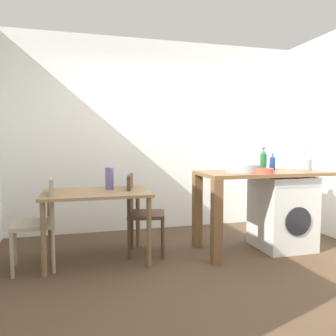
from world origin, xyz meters
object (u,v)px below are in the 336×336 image
object	(u,v)px
chair_person_seat	(41,218)
bottle_tall_green	(263,160)
washing_machine	(282,212)
dining_table	(96,200)
chair_opposite	(140,209)
bottle_squat_brown	(264,163)
bottle_clear_small	(272,162)
utensil_crock	(307,164)
vase	(109,179)
mixing_bowl	(264,170)

from	to	relation	value
chair_person_seat	bottle_tall_green	size ratio (longest dim) A/B	3.28
washing_machine	bottle_tall_green	size ratio (longest dim) A/B	3.13
dining_table	chair_opposite	xyz separation A→B (m)	(0.48, 0.07, -0.14)
bottle_squat_brown	bottle_clear_small	world-z (taller)	bottle_clear_small
chair_person_seat	utensil_crock	bearing A→B (deg)	-95.95
chair_opposite	washing_machine	bearing A→B (deg)	96.16
dining_table	bottle_squat_brown	distance (m)	2.04
vase	chair_person_seat	bearing A→B (deg)	-164.55
washing_machine	vase	xyz separation A→B (m)	(-2.00, 0.25, 0.43)
chair_person_seat	bottle_clear_small	size ratio (longest dim) A/B	4.54
dining_table	mixing_bowl	world-z (taller)	mixing_bowl
vase	bottle_squat_brown	bearing A→B (deg)	-2.03
mixing_bowl	washing_machine	bearing A→B (deg)	27.91
bottle_squat_brown	utensil_crock	world-z (taller)	utensil_crock
bottle_tall_green	mixing_bowl	world-z (taller)	bottle_tall_green
chair_opposite	bottle_clear_small	world-z (taller)	bottle_clear_small
bottle_tall_green	vase	world-z (taller)	bottle_tall_green
bottle_squat_brown	vase	size ratio (longest dim) A/B	0.81
chair_opposite	bottle_tall_green	xyz separation A→B (m)	(1.44, -0.16, 0.54)
dining_table	bottle_tall_green	bearing A→B (deg)	-2.85
chair_person_seat	mixing_bowl	size ratio (longest dim) A/B	4.50
washing_machine	bottle_clear_small	world-z (taller)	bottle_clear_small
bottle_squat_brown	bottle_tall_green	bearing A→B (deg)	-124.81
dining_table	washing_machine	bearing A→B (deg)	-3.95
chair_opposite	chair_person_seat	bearing A→B (deg)	-67.61
bottle_squat_brown	mixing_bowl	world-z (taller)	bottle_squat_brown
bottle_squat_brown	utensil_crock	size ratio (longest dim) A/B	0.65
chair_opposite	utensil_crock	xyz separation A→B (m)	(2.04, -0.16, 0.48)
vase	chair_opposite	bearing A→B (deg)	-5.68
mixing_bowl	utensil_crock	xyz separation A→B (m)	(0.74, 0.25, 0.04)
washing_machine	bottle_squat_brown	xyz separation A→B (m)	(-0.14, 0.18, 0.58)
chair_opposite	bottle_tall_green	world-z (taller)	bottle_tall_green
bottle_clear_small	vase	distance (m)	1.98
chair_person_seat	bottle_tall_green	xyz separation A→B (m)	(2.47, -0.00, 0.54)
washing_machine	vase	world-z (taller)	vase
chair_person_seat	chair_opposite	distance (m)	1.04
chair_person_seat	utensil_crock	size ratio (longest dim) A/B	3.00
dining_table	bottle_clear_small	size ratio (longest dim) A/B	5.55
dining_table	chair_opposite	bearing A→B (deg)	8.03
chair_opposite	bottle_tall_green	size ratio (longest dim) A/B	3.28
chair_person_seat	dining_table	bearing A→B (deg)	-86.28
bottle_tall_green	dining_table	bearing A→B (deg)	177.15
chair_person_seat	vase	bearing A→B (deg)	-80.43
dining_table	bottle_clear_small	world-z (taller)	bottle_clear_small
dining_table	bottle_clear_small	distance (m)	2.16
mixing_bowl	bottle_tall_green	bearing A→B (deg)	60.48
bottle_tall_green	mixing_bowl	xyz separation A→B (m)	(-0.14, -0.25, -0.09)
chair_person_seat	mixing_bowl	distance (m)	2.38
dining_table	chair_person_seat	bearing A→B (deg)	-170.40
bottle_tall_green	utensil_crock	size ratio (longest dim) A/B	0.92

